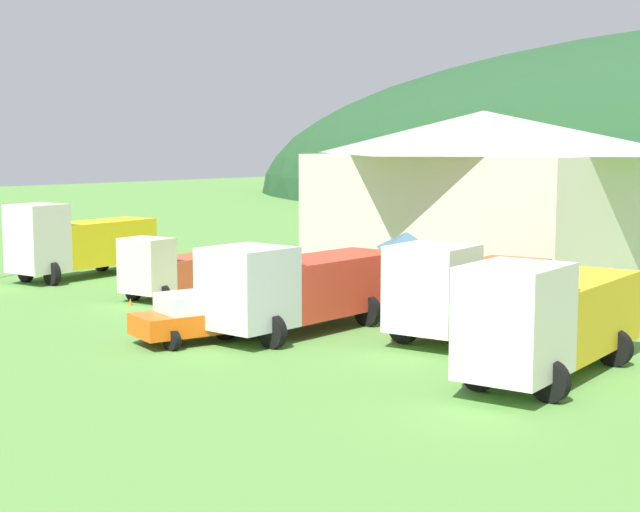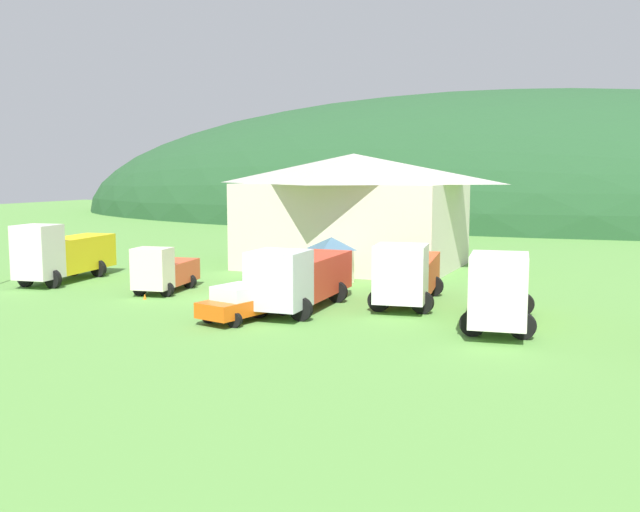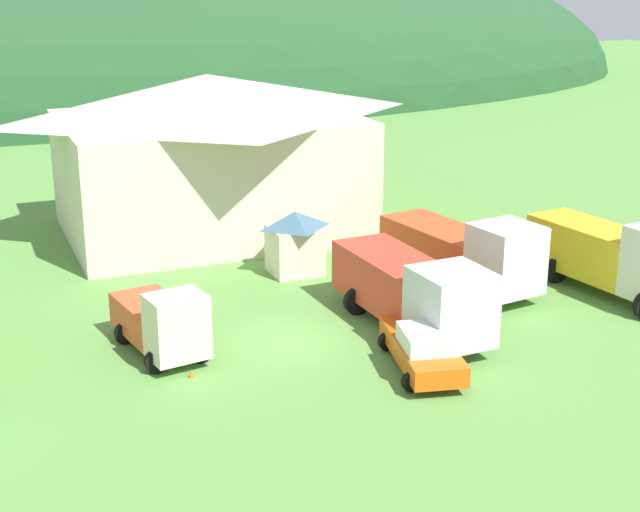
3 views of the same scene
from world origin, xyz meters
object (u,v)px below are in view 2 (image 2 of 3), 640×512
flatbed_truck_yellow (62,253)px  depot_building (353,209)px  traffic_cone_near_pickup (145,299)px  light_truck_cream (163,270)px  heavy_rig_striped (500,287)px  service_pickup_orange (245,302)px  play_shed_cream (331,260)px  heavy_rig_white (408,273)px  tow_truck_silver (299,276)px

flatbed_truck_yellow → depot_building: bearing=126.6°
flatbed_truck_yellow → traffic_cone_near_pickup: flatbed_truck_yellow is taller
light_truck_cream → heavy_rig_striped: bearing=76.4°
depot_building → service_pickup_orange: (2.03, -19.14, -3.33)m
traffic_cone_near_pickup → play_shed_cream: bearing=51.3°
flatbed_truck_yellow → traffic_cone_near_pickup: bearing=62.8°
light_truck_cream → traffic_cone_near_pickup: 2.61m
heavy_rig_striped → service_pickup_orange: 11.56m
depot_building → service_pickup_orange: 19.53m
service_pickup_orange → heavy_rig_white: bearing=152.4°
traffic_cone_near_pickup → depot_building: bearing=71.8°
depot_building → heavy_rig_white: depot_building is taller
flatbed_truck_yellow → tow_truck_silver: 17.41m
light_truck_cream → heavy_rig_white: bearing=89.6°
light_truck_cream → heavy_rig_white: size_ratio=0.60×
depot_building → light_truck_cream: 15.93m
heavy_rig_striped → tow_truck_silver: bearing=-97.6°
light_truck_cream → service_pickup_orange: light_truck_cream is taller
flatbed_truck_yellow → service_pickup_orange: 16.85m
light_truck_cream → service_pickup_orange: (7.94, -4.64, -0.43)m
play_shed_cream → heavy_rig_white: (6.15, -4.48, 0.15)m
depot_building → heavy_rig_striped: bearing=-50.5°
tow_truck_silver → traffic_cone_near_pickup: tow_truck_silver is taller
play_shed_cream → heavy_rig_striped: heavy_rig_striped is taller
light_truck_cream → tow_truck_silver: tow_truck_silver is taller
service_pickup_orange → traffic_cone_near_pickup: bearing=-94.9°
flatbed_truck_yellow → heavy_rig_striped: (27.02, -2.04, -0.02)m
flatbed_truck_yellow → heavy_rig_white: (21.72, 1.51, -0.19)m
light_truck_cream → service_pickup_orange: 9.20m
flatbed_truck_yellow → heavy_rig_white: 21.78m
flatbed_truck_yellow → heavy_rig_white: flatbed_truck_yellow is taller
light_truck_cream → tow_truck_silver: size_ratio=0.61×
service_pickup_orange → traffic_cone_near_pickup: size_ratio=8.57×
flatbed_truck_yellow → service_pickup_orange: bearing=63.5°
play_shed_cream → flatbed_truck_yellow: 16.69m
play_shed_cream → service_pickup_orange: play_shed_cream is taller
light_truck_cream → traffic_cone_near_pickup: bearing=0.7°
heavy_rig_white → play_shed_cream: bearing=-135.0°
tow_truck_silver → traffic_cone_near_pickup: (-8.84, -0.77, -1.67)m
depot_building → play_shed_cream: bearing=-78.3°
tow_truck_silver → service_pickup_orange: size_ratio=1.59×
tow_truck_silver → service_pickup_orange: (-1.30, -3.16, -0.84)m
flatbed_truck_yellow → heavy_rig_striped: flatbed_truck_yellow is taller
service_pickup_orange → flatbed_truck_yellow: bearing=-95.7°
depot_building → tow_truck_silver: 16.52m
heavy_rig_striped → service_pickup_orange: heavy_rig_striped is taller
flatbed_truck_yellow → tow_truck_silver: (17.28, -2.14, -0.14)m
flatbed_truck_yellow → traffic_cone_near_pickup: size_ratio=12.97×
depot_building → heavy_rig_white: 14.81m
tow_truck_silver → traffic_cone_near_pickup: bearing=-88.0°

